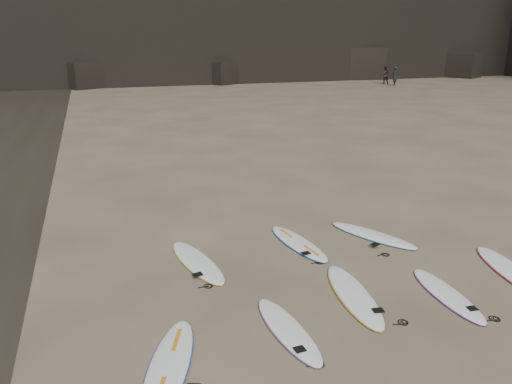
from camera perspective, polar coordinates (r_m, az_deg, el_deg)
ground at (r=10.79m, az=14.81°, el=-11.23°), size 240.00×240.00×0.00m
surfboard_0 at (r=8.55m, az=-9.91°, el=-18.93°), size 1.52×2.68×0.09m
surfboard_1 at (r=9.29m, az=3.67°, el=-15.41°), size 0.74×2.37×0.08m
surfboard_2 at (r=10.53m, az=11.10°, el=-11.42°), size 1.02×2.75×0.10m
surfboard_3 at (r=11.07m, az=21.00°, el=-10.85°), size 0.74×2.38×0.08m
surfboard_4 at (r=12.63m, az=27.20°, el=-8.05°), size 1.21×2.77×0.10m
surfboard_5 at (r=11.79m, az=-6.73°, el=-7.88°), size 1.13×2.69×0.09m
surfboard_6 at (r=12.75m, az=4.84°, el=-5.80°), size 0.96×2.60×0.09m
surfboard_7 at (r=13.54m, az=13.18°, el=-4.79°), size 1.70×2.58×0.09m
person_a at (r=54.59m, az=15.56°, el=12.65°), size 0.79×0.82×1.89m
person_b at (r=55.80m, az=14.51°, el=12.82°), size 1.06×0.92×1.87m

